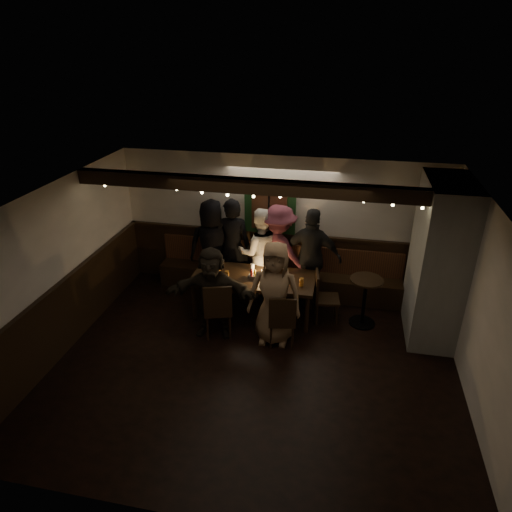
% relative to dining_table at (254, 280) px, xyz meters
% --- Properties ---
extents(room, '(6.02, 5.01, 2.62)m').
position_rel_dining_table_xyz_m(room, '(1.36, 0.02, 0.39)').
color(room, black).
rests_on(room, ground).
extents(dining_table, '(2.11, 0.90, 0.91)m').
position_rel_dining_table_xyz_m(dining_table, '(0.00, 0.00, 0.00)').
color(dining_table, black).
rests_on(dining_table, ground).
extents(chair_near_left, '(0.56, 0.56, 0.99)m').
position_rel_dining_table_xyz_m(chair_near_left, '(-0.42, -0.78, -0.13)').
color(chair_near_left, black).
rests_on(chair_near_left, ground).
extents(chair_near_right, '(0.48, 0.48, 0.93)m').
position_rel_dining_table_xyz_m(chair_near_right, '(0.63, -0.83, -0.17)').
color(chair_near_right, black).
rests_on(chair_near_right, ground).
extents(chair_end, '(0.46, 0.46, 0.91)m').
position_rel_dining_table_xyz_m(chair_end, '(1.19, 0.05, -0.17)').
color(chair_end, black).
rests_on(chair_end, ground).
extents(high_top, '(0.55, 0.55, 0.87)m').
position_rel_dining_table_xyz_m(high_top, '(1.90, 0.08, -0.14)').
color(high_top, black).
rests_on(high_top, ground).
extents(person_a, '(1.01, 0.79, 1.81)m').
position_rel_dining_table_xyz_m(person_a, '(-0.95, 0.74, 0.22)').
color(person_a, black).
rests_on(person_a, ground).
extents(person_b, '(0.72, 0.50, 1.88)m').
position_rel_dining_table_xyz_m(person_b, '(-0.55, 0.74, 0.25)').
color(person_b, black).
rests_on(person_b, ground).
extents(person_c, '(0.98, 0.84, 1.74)m').
position_rel_dining_table_xyz_m(person_c, '(-0.02, 0.71, 0.18)').
color(person_c, silver).
rests_on(person_c, ground).
extents(person_d, '(1.34, 1.10, 1.80)m').
position_rel_dining_table_xyz_m(person_d, '(0.31, 0.74, 0.21)').
color(person_d, '#51222E').
rests_on(person_d, ground).
extents(person_e, '(1.11, 0.55, 1.82)m').
position_rel_dining_table_xyz_m(person_e, '(0.93, 0.64, 0.22)').
color(person_e, black).
rests_on(person_e, ground).
extents(person_f, '(1.48, 0.59, 1.56)m').
position_rel_dining_table_xyz_m(person_f, '(-0.53, -0.71, 0.09)').
color(person_f, black).
rests_on(person_f, ground).
extents(person_g, '(0.85, 0.56, 1.73)m').
position_rel_dining_table_xyz_m(person_g, '(0.48, -0.68, 0.18)').
color(person_g, '#957250').
rests_on(person_g, ground).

